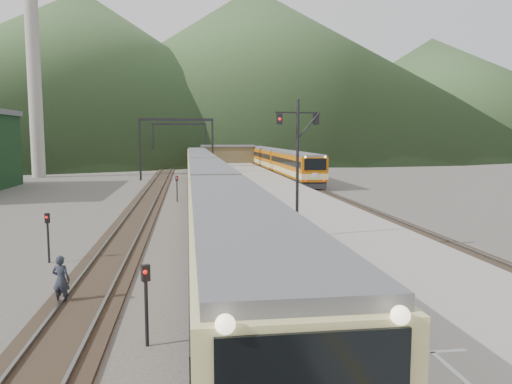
{
  "coord_description": "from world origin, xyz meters",
  "views": [
    {
      "loc": [
        -1.44,
        -10.64,
        5.72
      ],
      "look_at": [
        3.03,
        22.04,
        2.0
      ],
      "focal_mm": 35.0,
      "sensor_mm": 36.0,
      "label": 1
    }
  ],
  "objects": [
    {
      "name": "short_signal_c",
      "position": [
        -7.74,
        12.52,
        1.46
      ],
      "size": [
        0.26,
        0.23,
        2.27
      ],
      "color": "black",
      "rests_on": "ground"
    },
    {
      "name": "track_second",
      "position": [
        11.5,
        40.0,
        0.07
      ],
      "size": [
        2.6,
        200.0,
        0.23
      ],
      "color": "black",
      "rests_on": "ground"
    },
    {
      "name": "second_train",
      "position": [
        11.5,
        68.0,
        1.95
      ],
      "size": [
        2.82,
        57.79,
        3.44
      ],
      "color": "#AF5806",
      "rests_on": "track_second"
    },
    {
      "name": "gantry_far",
      "position": [
        -2.85,
        80.0,
        5.59
      ],
      "size": [
        9.55,
        0.25,
        8.0
      ],
      "color": "black",
      "rests_on": "ground"
    },
    {
      "name": "signal_mast",
      "position": [
        3.6,
        12.01,
        4.91
      ],
      "size": [
        2.19,
        0.47,
        6.38
      ],
      "color": "black",
      "rests_on": "platform"
    },
    {
      "name": "platform",
      "position": [
        5.6,
        38.0,
        0.5
      ],
      "size": [
        8.0,
        100.0,
        1.0
      ],
      "primitive_type": "cube",
      "color": "gray",
      "rests_on": "ground"
    },
    {
      "name": "hill_c",
      "position": [
        110.0,
        210.0,
        25.0
      ],
      "size": [
        160.0,
        160.0,
        50.0
      ],
      "primitive_type": "cone",
      "color": "#334726",
      "rests_on": "ground"
    },
    {
      "name": "gantry_near",
      "position": [
        -2.85,
        55.0,
        5.59
      ],
      "size": [
        9.55,
        0.25,
        8.0
      ],
      "color": "black",
      "rests_on": "ground"
    },
    {
      "name": "track_main",
      "position": [
        0.0,
        40.0,
        0.07
      ],
      "size": [
        2.6,
        200.0,
        0.23
      ],
      "color": "black",
      "rests_on": "ground"
    },
    {
      "name": "smokestack",
      "position": [
        -22.0,
        62.0,
        15.0
      ],
      "size": [
        1.8,
        1.8,
        30.0
      ],
      "primitive_type": "cylinder",
      "color": "#9E998E",
      "rests_on": "ground"
    },
    {
      "name": "station_shed",
      "position": [
        5.6,
        78.0,
        2.57
      ],
      "size": [
        9.4,
        4.4,
        3.1
      ],
      "color": "brown",
      "rests_on": "platform"
    },
    {
      "name": "short_signal_b",
      "position": [
        -2.41,
        33.04,
        1.46
      ],
      "size": [
        0.26,
        0.22,
        2.27
      ],
      "color": "black",
      "rests_on": "ground"
    },
    {
      "name": "hill_b",
      "position": [
        30.0,
        230.0,
        37.5
      ],
      "size": [
        220.0,
        220.0,
        75.0
      ],
      "primitive_type": "cone",
      "color": "#334726",
      "rests_on": "ground"
    },
    {
      "name": "hill_a",
      "position": [
        -40.0,
        190.0,
        30.0
      ],
      "size": [
        180.0,
        180.0,
        60.0
      ],
      "primitive_type": "cone",
      "color": "#334726",
      "rests_on": "ground"
    },
    {
      "name": "short_signal_a",
      "position": [
        -2.62,
        2.72,
        1.46
      ],
      "size": [
        0.27,
        0.24,
        2.27
      ],
      "color": "black",
      "rests_on": "ground"
    },
    {
      "name": "track_far",
      "position": [
        -5.0,
        40.0,
        0.07
      ],
      "size": [
        2.6,
        200.0,
        0.23
      ],
      "color": "black",
      "rests_on": "ground"
    },
    {
      "name": "worker",
      "position": [
        -5.77,
        6.58,
        0.85
      ],
      "size": [
        0.7,
        0.55,
        1.71
      ],
      "primitive_type": "imported",
      "rotation": [
        0.0,
        0.0,
        2.89
      ],
      "color": "#232834",
      "rests_on": "ground"
    },
    {
      "name": "main_train",
      "position": [
        0.0,
        34.48,
        1.99
      ],
      "size": [
        2.89,
        79.25,
        3.53
      ],
      "color": "#D5CA7F",
      "rests_on": "track_main"
    }
  ]
}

